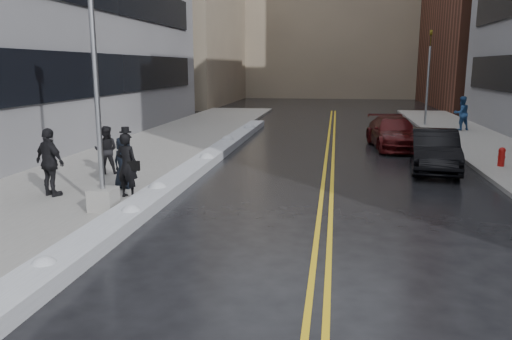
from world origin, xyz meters
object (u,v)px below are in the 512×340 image
at_px(pedestrian_b, 106,150).
at_px(traffic_signal, 428,74).
at_px(fire_hydrant, 502,156).
at_px(car_black, 434,150).
at_px(car_maroon, 394,133).
at_px(lamppost, 98,121).
at_px(pedestrian_c, 124,163).
at_px(pedestrian_fedora, 127,165).
at_px(pedestrian_d, 50,162).
at_px(pedestrian_east, 461,113).

bearing_deg(pedestrian_b, traffic_signal, -141.69).
distance_m(fire_hydrant, traffic_signal, 14.30).
xyz_separation_m(car_black, car_maroon, (-0.93, 5.21, -0.03)).
distance_m(lamppost, pedestrian_c, 2.94).
distance_m(lamppost, pedestrian_fedora, 2.00).
xyz_separation_m(pedestrian_c, pedestrian_d, (-1.71, -1.27, 0.19)).
bearing_deg(pedestrian_d, fire_hydrant, -130.76).
bearing_deg(pedestrian_east, fire_hydrant, 62.67).
xyz_separation_m(pedestrian_fedora, car_maroon, (8.70, 11.35, -0.35)).
height_order(pedestrian_c, pedestrian_d, pedestrian_d).
xyz_separation_m(pedestrian_b, car_black, (11.70, 3.16, -0.23)).
xyz_separation_m(pedestrian_d, car_black, (11.90, 6.36, -0.38)).
distance_m(traffic_signal, car_black, 14.86).
distance_m(pedestrian_fedora, pedestrian_east, 22.34).
height_order(lamppost, pedestrian_b, lamppost).
bearing_deg(pedestrian_b, fire_hydrant, -179.43).
relative_size(traffic_signal, pedestrian_d, 2.99).
height_order(pedestrian_b, pedestrian_d, pedestrian_d).
bearing_deg(pedestrian_d, car_black, -127.93).
bearing_deg(pedestrian_fedora, car_black, -133.53).
height_order(fire_hydrant, traffic_signal, traffic_signal).
height_order(traffic_signal, pedestrian_fedora, traffic_signal).
bearing_deg(fire_hydrant, car_maroon, 126.45).
relative_size(pedestrian_c, car_black, 0.35).
xyz_separation_m(pedestrian_c, pedestrian_east, (13.86, 16.91, 0.19)).
bearing_deg(pedestrian_d, pedestrian_east, -106.60).
distance_m(lamppost, pedestrian_east, 23.57).
height_order(traffic_signal, pedestrian_c, traffic_signal).
height_order(lamppost, car_black, lamppost).
relative_size(fire_hydrant, pedestrian_b, 0.43).
bearing_deg(pedestrian_east, lamppost, 33.48).
xyz_separation_m(traffic_signal, pedestrian_east, (1.59, -2.65, -2.25)).
xyz_separation_m(fire_hydrant, car_maroon, (-3.50, 4.74, 0.19)).
bearing_deg(pedestrian_d, pedestrian_fedora, -150.44).
distance_m(lamppost, pedestrian_b, 5.03).
relative_size(pedestrian_fedora, pedestrian_east, 0.95).
height_order(pedestrian_c, car_maroon, pedestrian_c).
xyz_separation_m(fire_hydrant, pedestrian_east, (1.09, 11.35, 0.60)).
bearing_deg(pedestrian_b, pedestrian_c, 114.12).
xyz_separation_m(pedestrian_b, pedestrian_c, (1.50, -1.93, -0.04)).
distance_m(fire_hydrant, pedestrian_d, 16.01).
height_order(pedestrian_b, car_maroon, pedestrian_b).
bearing_deg(car_maroon, fire_hydrant, -59.25).
bearing_deg(car_black, pedestrian_fedora, -141.31).
distance_m(pedestrian_fedora, car_maroon, 14.30).
relative_size(traffic_signal, car_black, 1.28).
relative_size(lamppost, car_black, 1.62).
relative_size(fire_hydrant, pedestrian_east, 0.36).
bearing_deg(car_maroon, car_black, -85.55).
relative_size(pedestrian_b, pedestrian_d, 0.85).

